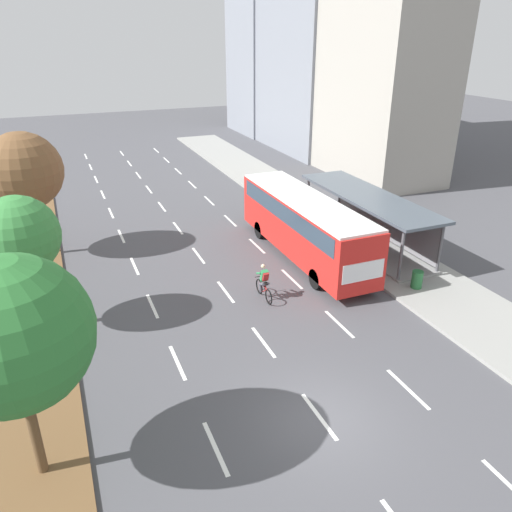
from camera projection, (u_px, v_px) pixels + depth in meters
The scene contains 16 objects.
ground_plane at pixel (321, 420), 15.86m from camera, with size 140.00×140.00×0.00m, color #4C4C51.
median_strip at pixel (35, 237), 29.77m from camera, with size 2.60×52.00×0.12m, color brown.
sidewalk_right at pixel (297, 201), 35.88m from camera, with size 4.50×52.00×0.15m, color gray.
lane_divider_left at pixel (121, 236), 30.02m from camera, with size 0.14×47.58×0.01m.
lane_divider_center at pixel (178, 228), 31.25m from camera, with size 0.14×47.58×0.01m.
lane_divider_right at pixel (230, 221), 32.47m from camera, with size 0.14×47.58×0.01m.
bus_shelter at pixel (370, 214), 28.11m from camera, with size 2.90×10.39×2.86m.
bus at pixel (304, 221), 26.43m from camera, with size 2.54×11.29×3.37m.
cyclist at pixel (264, 283), 22.71m from camera, with size 0.46×1.82×1.71m.
median_tree_nearest at pixel (11, 335), 12.07m from camera, with size 4.03×4.03×6.49m.
median_tree_second at pixel (18, 236), 19.00m from camera, with size 3.14×3.14×5.62m.
median_tree_third at pixel (23, 171), 25.60m from camera, with size 4.00×4.00×6.62m.
trash_bin at pixel (417, 279), 23.54m from camera, with size 0.52×0.52×0.85m, color #286B38.
building_near_right at pixel (385, 26), 38.12m from camera, with size 6.40×12.11×23.23m, color #A39E93.
building_mid_right at pixel (331, 29), 49.18m from camera, with size 11.64×14.35×22.89m, color gray.
building_far_right at pixel (282, 54), 58.55m from camera, with size 10.99×8.94×17.56m, color gray.
Camera 1 is at (-6.64, -10.55, 11.31)m, focal length 34.90 mm.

